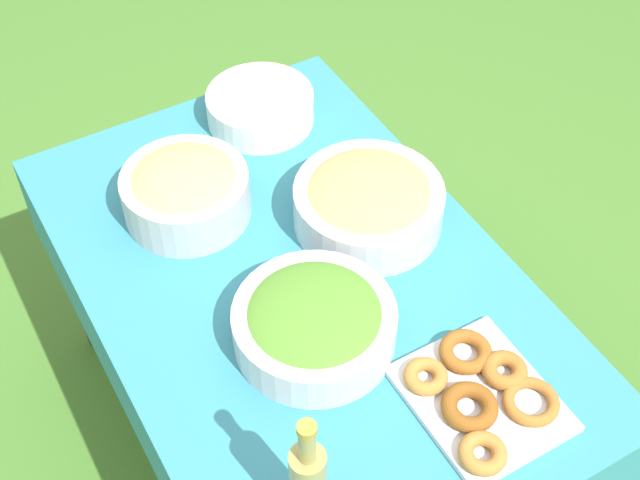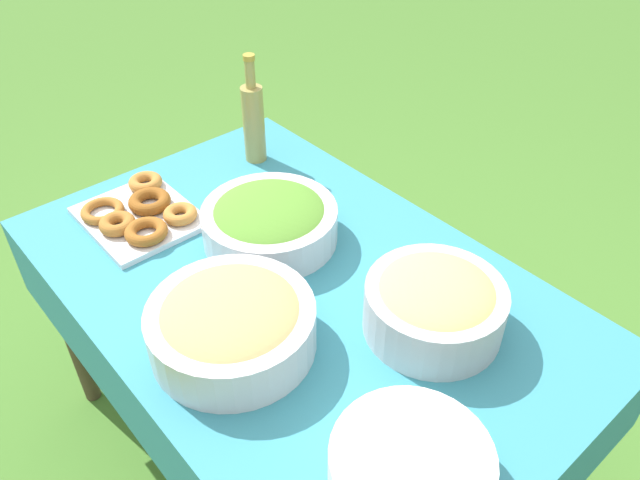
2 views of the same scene
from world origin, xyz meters
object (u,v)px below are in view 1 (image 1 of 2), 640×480
(bread_bowl, at_px, (369,202))
(pasta_bowl, at_px, (186,191))
(salad_bowl, at_px, (314,323))
(donut_platter, at_px, (481,395))
(plate_stack, at_px, (260,107))

(bread_bowl, bearing_deg, pasta_bowl, -124.27)
(salad_bowl, height_order, donut_platter, salad_bowl)
(pasta_bowl, bearing_deg, salad_bowl, 9.01)
(salad_bowl, bearing_deg, bread_bowl, 130.20)
(pasta_bowl, xyz_separation_m, plate_stack, (-0.21, 0.30, -0.03))
(plate_stack, distance_m, bread_bowl, 0.46)
(salad_bowl, xyz_separation_m, pasta_bowl, (-0.47, -0.08, 0.01))
(donut_platter, distance_m, bread_bowl, 0.53)
(donut_platter, relative_size, bread_bowl, 0.98)
(salad_bowl, distance_m, pasta_bowl, 0.48)
(donut_platter, bearing_deg, salad_bowl, -144.18)
(pasta_bowl, height_order, plate_stack, pasta_bowl)
(pasta_bowl, distance_m, plate_stack, 0.37)
(pasta_bowl, xyz_separation_m, donut_platter, (0.77, 0.29, -0.05))
(salad_bowl, relative_size, bread_bowl, 0.98)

